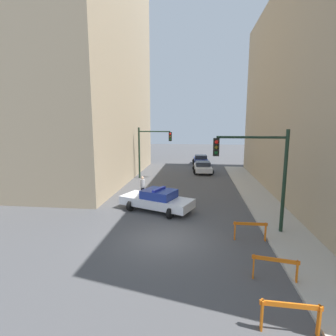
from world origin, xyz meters
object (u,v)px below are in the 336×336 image
parked_car_near (203,167)px  barrier_mid (275,265)px  pedestrian_crossing (143,187)px  barrier_front (290,313)px  parked_car_mid (201,160)px  traffic_light_near (261,165)px  police_car (157,200)px  traffic_light_far (150,145)px  barrier_back (250,228)px

parked_car_near → barrier_mid: bearing=-87.5°
pedestrian_crossing → barrier_front: pedestrian_crossing is taller
parked_car_mid → barrier_front: (2.15, -29.58, -0.06)m
traffic_light_near → pedestrian_crossing: size_ratio=3.13×
barrier_mid → parked_car_mid: bearing=95.1°
police_car → parked_car_near: police_car is taller
traffic_light_near → barrier_mid: (-0.33, -4.34, -2.91)m
parked_car_near → barrier_mid: 21.03m
traffic_light_near → parked_car_mid: (-2.75, 22.84, -2.86)m
traffic_light_far → parked_car_near: bearing=34.2°
parked_car_mid → traffic_light_far: bearing=-120.4°
parked_car_mid → pedestrian_crossing: 17.77m
parked_car_mid → barrier_front: size_ratio=2.73×
parked_car_mid → barrier_mid: parked_car_mid is taller
pedestrian_crossing → barrier_mid: pedestrian_crossing is taller
barrier_back → barrier_front: bearing=-90.4°
parked_car_near → barrier_back: (2.01, -17.55, -0.06)m
barrier_front → barrier_mid: 2.41m
parked_car_mid → barrier_mid: 27.29m
barrier_front → barrier_back: bearing=89.6°
barrier_mid → barrier_back: size_ratio=0.99×
parked_car_mid → barrier_back: 23.92m
pedestrian_crossing → barrier_front: bearing=124.6°
barrier_front → barrier_back: size_ratio=1.00×
pedestrian_crossing → parked_car_mid: bearing=-98.4°
parked_car_near → barrier_front: parked_car_near is taller
barrier_mid → barrier_back: 3.37m
traffic_light_far → traffic_light_near: bearing=-58.0°
barrier_front → traffic_light_far: bearing=110.8°
traffic_light_near → barrier_back: traffic_light_near is taller
traffic_light_far → barrier_front: 21.15m
barrier_back → police_car: bearing=143.5°
parked_car_near → barrier_back: 17.67m
barrier_front → pedestrian_crossing: bearing=118.3°
traffic_light_far → barrier_mid: traffic_light_far is taller
barrier_mid → barrier_back: same height
pedestrian_crossing → barrier_back: bearing=141.6°
barrier_back → parked_car_near: bearing=96.5°
parked_car_mid → barrier_front: parked_car_mid is taller
traffic_light_far → barrier_back: 15.98m
traffic_light_near → police_car: (-5.70, 2.81, -2.81)m
parked_car_mid → barrier_mid: size_ratio=2.76×
barrier_front → police_car: bearing=118.1°
traffic_light_far → barrier_back: size_ratio=3.25×
barrier_back → pedestrian_crossing: bearing=135.3°
traffic_light_near → pedestrian_crossing: (-7.26, 5.66, -2.67)m
barrier_mid → parked_car_near: bearing=96.1°
parked_car_near → parked_car_mid: (-0.18, 6.27, 0.00)m
pedestrian_crossing → police_car: bearing=125.2°
police_car → barrier_front: 10.83m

